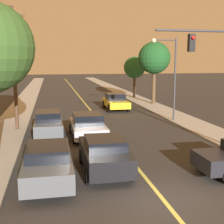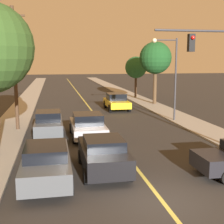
% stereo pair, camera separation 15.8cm
% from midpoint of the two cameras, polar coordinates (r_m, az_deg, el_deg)
% --- Properties ---
extents(ground_plane, '(200.00, 200.00, 0.00)m').
position_cam_midpoint_polar(ground_plane, '(11.35, 9.51, -15.76)').
color(ground_plane, '#2D2B28').
extents(road_surface, '(10.94, 80.00, 0.01)m').
position_cam_midpoint_polar(road_surface, '(46.01, -6.07, 3.40)').
color(road_surface, '#2D2B28').
rests_on(road_surface, ground).
extents(sidewalk_left, '(2.50, 80.00, 0.12)m').
position_cam_midpoint_polar(sidewalk_left, '(45.96, -14.47, 3.22)').
color(sidewalk_left, '#9E998E').
rests_on(sidewalk_left, ground).
extents(sidewalk_right, '(2.50, 80.00, 0.12)m').
position_cam_midpoint_polar(sidewalk_right, '(47.01, 2.13, 3.64)').
color(sidewalk_right, '#9E998E').
rests_on(sidewalk_right, ground).
extents(car_near_lane_front, '(1.96, 4.18, 1.55)m').
position_cam_midpoint_polar(car_near_lane_front, '(13.60, -1.26, -7.67)').
color(car_near_lane_front, black).
rests_on(car_near_lane_front, ground).
extents(car_near_lane_second, '(2.10, 4.56, 1.54)m').
position_cam_midpoint_polar(car_near_lane_second, '(19.62, -4.25, -2.45)').
color(car_near_lane_second, '#A5A8B2').
rests_on(car_near_lane_second, ground).
extents(car_outer_lane_front, '(1.95, 4.73, 1.55)m').
position_cam_midpoint_polar(car_outer_lane_front, '(12.78, -11.58, -8.93)').
color(car_outer_lane_front, '#474C51').
rests_on(car_outer_lane_front, ground).
extents(car_outer_lane_second, '(1.84, 4.43, 1.62)m').
position_cam_midpoint_polar(car_outer_lane_second, '(20.41, -11.29, -2.00)').
color(car_outer_lane_second, '#474C51').
rests_on(car_outer_lane_second, ground).
extents(car_far_oncoming, '(2.05, 4.54, 1.61)m').
position_cam_midpoint_polar(car_far_oncoming, '(30.51, 0.97, 1.95)').
color(car_far_oncoming, gold).
rests_on(car_far_oncoming, ground).
extents(traffic_signal_mast, '(4.46, 0.42, 6.43)m').
position_cam_midpoint_polar(traffic_signal_mast, '(17.55, 18.64, 7.76)').
color(traffic_signal_mast, '#333338').
rests_on(traffic_signal_mast, ground).
extents(streetlamp_right, '(2.03, 0.36, 6.35)m').
position_cam_midpoint_polar(streetlamp_right, '(24.72, 10.66, 8.07)').
color(streetlamp_right, '#333338').
rests_on(streetlamp_right, ground).
extents(utility_pole_left, '(1.60, 0.24, 8.18)m').
position_cam_midpoint_polar(utility_pole_left, '(21.98, -17.16, 7.90)').
color(utility_pole_left, '#422D1E').
rests_on(utility_pole_left, ground).
extents(tree_right_near, '(3.44, 3.44, 6.67)m').
position_cam_midpoint_polar(tree_right_near, '(34.13, 8.09, 9.72)').
color(tree_right_near, '#4C3823').
rests_on(tree_right_near, ground).
extents(tree_right_far, '(2.73, 2.73, 5.16)m').
position_cam_midpoint_polar(tree_right_far, '(39.92, 4.51, 8.10)').
color(tree_right_far, '#3D2B1C').
rests_on(tree_right_far, ground).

